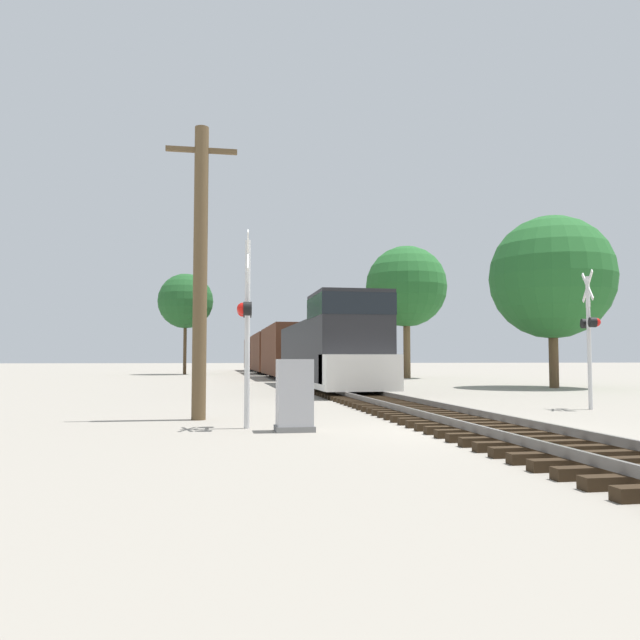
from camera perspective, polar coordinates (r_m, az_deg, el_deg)
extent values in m
plane|color=gray|center=(13.65, 14.39, -9.85)|extent=(400.00, 400.00, 0.00)
cube|color=black|center=(9.74, 25.52, -11.74)|extent=(2.60, 0.22, 0.16)
cube|color=black|center=(10.23, 23.54, -11.38)|extent=(2.60, 0.22, 0.16)
cube|color=black|center=(10.73, 21.75, -11.04)|extent=(2.60, 0.22, 0.16)
cube|color=black|center=(11.24, 20.12, -10.72)|extent=(2.60, 0.22, 0.16)
cube|color=black|center=(11.76, 18.65, -10.42)|extent=(2.60, 0.22, 0.16)
cube|color=black|center=(12.29, 17.29, -10.14)|extent=(2.60, 0.22, 0.16)
cube|color=black|center=(12.83, 16.06, -9.88)|extent=(2.60, 0.22, 0.16)
cube|color=black|center=(13.37, 14.92, -9.63)|extent=(2.60, 0.22, 0.16)
cube|color=black|center=(13.91, 13.88, -9.41)|extent=(2.60, 0.22, 0.16)
cube|color=black|center=(14.46, 12.91, -9.19)|extent=(2.60, 0.22, 0.16)
cube|color=black|center=(15.01, 12.02, -8.99)|extent=(2.60, 0.22, 0.16)
cube|color=black|center=(15.57, 11.19, -8.80)|extent=(2.60, 0.22, 0.16)
cube|color=black|center=(16.13, 10.42, -8.63)|extent=(2.60, 0.22, 0.16)
cube|color=black|center=(16.69, 9.70, -8.46)|extent=(2.60, 0.22, 0.16)
cube|color=black|center=(17.26, 9.03, -8.31)|extent=(2.60, 0.22, 0.16)
cube|color=black|center=(17.83, 8.40, -8.16)|extent=(2.60, 0.22, 0.16)
cube|color=black|center=(18.39, 7.81, -8.02)|extent=(2.60, 0.22, 0.16)
cube|color=black|center=(18.97, 7.26, -7.89)|extent=(2.60, 0.22, 0.16)
cube|color=black|center=(19.54, 6.74, -7.76)|extent=(2.60, 0.22, 0.16)
cube|color=black|center=(20.11, 6.25, -7.64)|extent=(2.60, 0.22, 0.16)
cube|color=black|center=(20.69, 5.79, -7.53)|extent=(2.60, 0.22, 0.16)
cube|color=black|center=(21.27, 5.35, -7.43)|extent=(2.60, 0.22, 0.16)
cube|color=black|center=(21.85, 4.94, -7.33)|extent=(2.60, 0.22, 0.16)
cube|color=black|center=(22.42, 4.55, -7.23)|extent=(2.60, 0.22, 0.16)
cube|color=black|center=(23.01, 4.17, -7.14)|extent=(2.60, 0.22, 0.16)
cube|color=black|center=(23.59, 3.82, -7.05)|extent=(2.60, 0.22, 0.16)
cube|color=black|center=(24.17, 3.48, -6.97)|extent=(2.60, 0.22, 0.16)
cube|color=black|center=(24.75, 3.16, -6.89)|extent=(2.60, 0.22, 0.16)
cube|color=black|center=(25.34, 2.86, -6.81)|extent=(2.60, 0.22, 0.16)
cube|color=black|center=(25.92, 2.56, -6.74)|extent=(2.60, 0.22, 0.16)
cube|color=black|center=(26.51, 2.29, -6.67)|extent=(2.60, 0.22, 0.16)
cube|color=black|center=(27.09, 2.02, -6.60)|extent=(2.60, 0.22, 0.16)
cube|color=black|center=(27.68, 1.76, -6.54)|extent=(2.60, 0.22, 0.16)
cube|color=black|center=(28.27, 1.52, -6.47)|extent=(2.60, 0.22, 0.16)
cube|color=black|center=(28.86, 1.28, -6.41)|extent=(2.60, 0.22, 0.16)
cube|color=black|center=(29.44, 1.06, -6.36)|extent=(2.60, 0.22, 0.16)
cube|color=black|center=(30.03, 0.84, -6.30)|extent=(2.60, 0.22, 0.16)
cube|color=black|center=(30.62, 0.63, -6.25)|extent=(2.60, 0.22, 0.16)
cube|color=black|center=(31.21, 0.43, -6.20)|extent=(2.60, 0.22, 0.16)
cube|color=black|center=(31.80, 0.24, -6.15)|extent=(2.60, 0.22, 0.16)
cube|color=black|center=(32.39, 0.05, -6.10)|extent=(2.60, 0.22, 0.16)
cube|color=slate|center=(13.35, 11.53, -9.02)|extent=(0.07, 160.00, 0.15)
cube|color=slate|center=(13.93, 17.10, -8.70)|extent=(0.07, 160.00, 0.15)
cube|color=#232326|center=(33.91, -0.40, -3.02)|extent=(2.47, 12.05, 3.05)
cube|color=#232326|center=(25.63, 2.68, -1.88)|extent=(2.91, 3.79, 3.92)
cube|color=black|center=(25.71, 2.67, 1.19)|extent=(2.94, 3.83, 0.86)
cube|color=white|center=(23.78, 3.68, -4.81)|extent=(2.91, 1.72, 1.37)
cube|color=white|center=(31.38, 0.37, -5.54)|extent=(2.97, 16.87, 0.24)
cube|color=black|center=(25.89, 2.57, -5.81)|extent=(1.58, 2.20, 1.00)
cube|color=black|center=(36.89, -1.16, -5.14)|extent=(1.58, 2.20, 1.00)
cube|color=#4C2819|center=(48.12, -3.19, -2.80)|extent=(2.76, 12.91, 3.68)
cube|color=black|center=(43.96, -2.56, -4.94)|extent=(1.58, 2.20, 0.90)
cube|color=black|center=(52.29, -3.72, -4.72)|extent=(1.58, 2.20, 0.90)
cube|color=#4C2819|center=(62.81, -4.74, -2.96)|extent=(2.76, 12.91, 3.68)
cube|color=black|center=(58.64, -4.38, -4.58)|extent=(1.58, 2.20, 0.90)
cube|color=black|center=(67.00, -5.06, -4.45)|extent=(1.58, 2.20, 0.90)
cube|color=#4C2819|center=(77.54, -5.70, -3.07)|extent=(2.76, 12.91, 3.68)
cube|color=black|center=(73.36, -5.47, -4.37)|extent=(1.58, 2.20, 0.90)
cube|color=black|center=(81.73, -5.92, -4.28)|extent=(1.58, 2.20, 0.90)
cylinder|color=silver|center=(13.83, -6.66, -1.23)|extent=(0.12, 0.12, 4.16)
cube|color=white|center=(14.01, -6.61, 6.06)|extent=(0.08, 0.93, 0.93)
cube|color=white|center=(14.01, -6.61, 6.06)|extent=(0.08, 0.93, 0.93)
cube|color=black|center=(13.86, -6.65, 0.93)|extent=(0.10, 0.86, 0.06)
cylinder|color=black|center=(14.21, -6.65, 0.82)|extent=(0.20, 0.31, 0.30)
sphere|color=red|center=(14.21, -7.06, 0.82)|extent=(0.26, 0.26, 0.26)
cylinder|color=black|center=(13.51, -6.64, 1.04)|extent=(0.20, 0.31, 0.30)
sphere|color=red|center=(13.51, -7.07, 1.04)|extent=(0.26, 0.26, 0.26)
cube|color=white|center=(13.93, -6.63, 3.82)|extent=(0.05, 0.32, 0.20)
cylinder|color=silver|center=(20.47, 23.38, -1.91)|extent=(0.12, 0.12, 4.01)
cube|color=white|center=(20.58, 23.27, 2.85)|extent=(0.25, 0.91, 0.93)
cube|color=white|center=(20.58, 23.27, 2.85)|extent=(0.25, 0.91, 0.93)
cube|color=black|center=(20.49, 23.34, -0.25)|extent=(0.27, 0.85, 0.06)
cylinder|color=black|center=(20.16, 23.67, -0.19)|extent=(0.25, 0.33, 0.30)
sphere|color=red|center=(20.20, 23.94, -0.19)|extent=(0.26, 0.26, 0.26)
cylinder|color=black|center=(20.82, 23.03, -0.30)|extent=(0.25, 0.33, 0.30)
sphere|color=red|center=(20.85, 23.29, -0.30)|extent=(0.26, 0.26, 0.26)
cube|color=white|center=(20.53, 23.31, 1.32)|extent=(0.11, 0.32, 0.20)
cube|color=slate|center=(13.29, -2.35, -9.87)|extent=(0.82, 0.64, 0.12)
cube|color=#ADADB2|center=(13.22, -2.34, -6.62)|extent=(0.74, 0.58, 1.39)
cylinder|color=brown|center=(16.08, -10.89, 4.38)|extent=(0.36, 0.36, 7.45)
cube|color=brown|center=(16.79, -10.77, 15.00)|extent=(1.80, 0.12, 0.12)
cylinder|color=brown|center=(34.78, 20.57, -2.65)|extent=(0.49, 0.49, 3.86)
sphere|color=#236028|center=(35.04, 20.43, 3.69)|extent=(6.47, 6.47, 6.47)
cylinder|color=brown|center=(49.06, 7.95, -2.21)|extent=(0.54, 0.54, 5.28)
sphere|color=#236028|center=(49.37, 7.90, 3.07)|extent=(6.34, 6.34, 6.34)
cylinder|color=#473521|center=(61.21, -12.25, -2.32)|extent=(0.31, 0.31, 5.49)
sphere|color=#1E5123|center=(61.45, -12.19, 1.71)|extent=(5.28, 5.28, 5.28)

